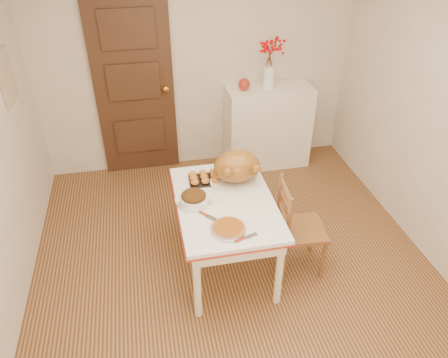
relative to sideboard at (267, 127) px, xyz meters
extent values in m
cube|color=#4B270F|center=(-0.78, -1.78, -0.48)|extent=(3.50, 4.00, 0.00)
cube|color=beige|center=(-0.78, 0.22, 0.77)|extent=(3.50, 0.00, 2.50)
cube|color=#3E2114|center=(-1.48, 0.19, 0.55)|extent=(0.85, 0.06, 2.06)
cube|color=#C1AF89|center=(-2.51, -0.58, 1.02)|extent=(0.03, 0.35, 0.45)
cube|color=#EDE9CF|center=(0.00, 0.00, 0.00)|extent=(0.97, 0.43, 0.97)
sphere|color=#A12818|center=(-0.30, 0.00, 0.55)|extent=(0.13, 0.13, 0.13)
cylinder|color=#8F4811|center=(-0.90, -1.98, 0.24)|extent=(0.28, 0.28, 0.05)
cylinder|color=white|center=(-0.80, -1.17, 0.28)|extent=(0.07, 0.07, 0.12)
camera|label=1|loc=(-1.43, -4.32, 2.30)|focal=34.18mm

